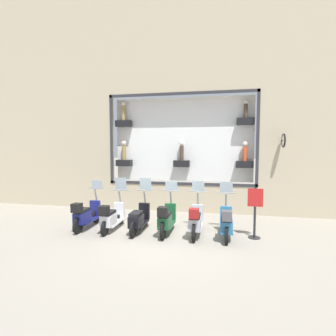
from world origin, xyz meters
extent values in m
plane|color=gray|center=(0.00, 0.00, 0.00)|extent=(120.00, 120.00, 0.00)
cube|color=tan|center=(3.60, 0.00, 0.58)|extent=(0.40, 6.36, 1.17)
cube|color=tan|center=(3.60, 0.00, 7.78)|extent=(0.40, 6.36, 5.40)
cube|color=#2D2D33|center=(3.39, 0.00, 5.03)|extent=(0.04, 6.36, 0.12)
cube|color=#2D2D33|center=(3.39, 0.00, 1.23)|extent=(0.04, 6.36, 0.12)
cube|color=#2D2D33|center=(3.39, -3.12, 3.13)|extent=(0.04, 0.12, 3.92)
cube|color=#2D2D33|center=(3.39, 3.12, 3.13)|extent=(0.04, 0.12, 3.92)
cube|color=white|center=(3.95, 0.00, 3.13)|extent=(0.04, 6.12, 3.68)
cube|color=black|center=(3.73, -2.66, 3.85)|extent=(0.36, 0.69, 0.28)
cylinder|color=#47382D|center=(3.73, -2.66, 4.28)|extent=(0.16, 0.16, 0.56)
sphere|color=beige|center=(3.73, -2.66, 4.66)|extent=(0.20, 0.20, 0.20)
cube|color=black|center=(3.73, 2.66, 3.85)|extent=(0.36, 0.69, 0.28)
cylinder|color=#9E7F4C|center=(3.73, 2.66, 4.32)|extent=(0.18, 0.18, 0.64)
sphere|color=beige|center=(3.73, 2.66, 4.76)|extent=(0.23, 0.23, 0.23)
cube|color=black|center=(3.73, -2.66, 2.07)|extent=(0.36, 0.69, 0.28)
cylinder|color=#CC4C23|center=(3.73, -2.66, 2.51)|extent=(0.17, 0.17, 0.60)
sphere|color=beige|center=(3.73, -2.66, 2.92)|extent=(0.22, 0.22, 0.22)
cube|color=black|center=(3.73, 0.00, 2.07)|extent=(0.36, 0.69, 0.28)
cylinder|color=#47382D|center=(3.73, 0.00, 2.53)|extent=(0.18, 0.18, 0.64)
sphere|color=white|center=(3.73, 0.00, 2.96)|extent=(0.23, 0.23, 0.23)
cube|color=black|center=(3.73, 2.66, 2.07)|extent=(0.36, 0.69, 0.28)
cylinder|color=#9E7F4C|center=(3.73, 2.66, 2.53)|extent=(0.18, 0.18, 0.64)
sphere|color=beige|center=(3.73, 2.66, 2.97)|extent=(0.23, 0.23, 0.23)
cylinder|color=black|center=(3.23, -4.02, 3.04)|extent=(0.35, 0.05, 0.05)
torus|color=black|center=(3.05, -4.02, 3.04)|extent=(0.54, 0.06, 0.54)
cylinder|color=white|center=(3.05, -4.02, 3.04)|extent=(0.45, 0.03, 0.45)
cylinder|color=black|center=(1.18, -1.88, 0.26)|extent=(0.52, 0.09, 0.52)
cylinder|color=black|center=(-0.11, -1.88, 0.26)|extent=(0.52, 0.09, 0.52)
cube|color=teal|center=(0.53, -1.88, 0.25)|extent=(1.02, 0.38, 0.06)
cube|color=teal|center=(0.16, -1.88, 0.46)|extent=(0.61, 0.35, 0.36)
cube|color=black|center=(0.16, -1.88, 0.69)|extent=(0.58, 0.31, 0.10)
cube|color=teal|center=(1.08, -1.88, 0.56)|extent=(0.12, 0.37, 0.56)
cylinder|color=gray|center=(1.15, -1.88, 1.05)|extent=(0.20, 0.06, 0.45)
cylinder|color=gray|center=(1.22, -1.88, 1.26)|extent=(0.04, 0.61, 0.04)
cube|color=silver|center=(1.26, -1.88, 1.45)|extent=(0.09, 0.42, 0.37)
cube|color=#4C4C51|center=(-0.16, -1.88, 0.85)|extent=(0.28, 0.28, 0.28)
cylinder|color=black|center=(1.16, -0.94, 0.28)|extent=(0.55, 0.09, 0.55)
cylinder|color=black|center=(-0.10, -0.94, 0.28)|extent=(0.55, 0.09, 0.55)
cube|color=#B7BCC6|center=(0.53, -0.94, 0.26)|extent=(1.02, 0.39, 0.06)
cube|color=#B7BCC6|center=(0.16, -0.94, 0.47)|extent=(0.61, 0.35, 0.36)
cube|color=black|center=(0.16, -0.94, 0.70)|extent=(0.58, 0.31, 0.10)
cube|color=#B7BCC6|center=(1.08, -0.94, 0.57)|extent=(0.12, 0.37, 0.56)
cylinder|color=gray|center=(1.15, -0.94, 1.07)|extent=(0.20, 0.06, 0.45)
cylinder|color=gray|center=(1.22, -0.94, 1.28)|extent=(0.04, 0.60, 0.04)
cube|color=silver|center=(1.26, -0.94, 1.47)|extent=(0.09, 0.42, 0.37)
cube|color=maroon|center=(-0.15, -0.94, 0.86)|extent=(0.28, 0.28, 0.28)
cylinder|color=black|center=(1.16, -0.01, 0.28)|extent=(0.56, 0.09, 0.56)
cylinder|color=black|center=(-0.09, -0.01, 0.28)|extent=(0.56, 0.09, 0.56)
cube|color=#19512D|center=(0.53, -0.01, 0.27)|extent=(1.02, 0.39, 0.06)
cube|color=#19512D|center=(0.16, -0.01, 0.48)|extent=(0.61, 0.35, 0.36)
cube|color=black|center=(0.16, -0.01, 0.71)|extent=(0.58, 0.31, 0.10)
cube|color=#19512D|center=(1.08, -0.01, 0.58)|extent=(0.12, 0.37, 0.56)
cylinder|color=gray|center=(1.15, -0.01, 1.07)|extent=(0.20, 0.06, 0.45)
cylinder|color=gray|center=(1.22, -0.01, 1.28)|extent=(0.04, 0.61, 0.04)
cube|color=silver|center=(1.26, -0.01, 1.45)|extent=(0.09, 0.42, 0.33)
cube|color=black|center=(-0.15, -0.01, 0.87)|extent=(0.28, 0.28, 0.28)
cylinder|color=black|center=(1.18, 0.93, 0.25)|extent=(0.51, 0.09, 0.51)
cylinder|color=black|center=(-0.11, 0.93, 0.25)|extent=(0.51, 0.09, 0.51)
cube|color=black|center=(0.53, 0.93, 0.24)|extent=(1.02, 0.38, 0.06)
cube|color=black|center=(0.16, 0.93, 0.45)|extent=(0.61, 0.35, 0.36)
cube|color=black|center=(0.16, 0.93, 0.68)|extent=(0.58, 0.31, 0.10)
cube|color=black|center=(1.08, 0.93, 0.55)|extent=(0.12, 0.37, 0.56)
cylinder|color=gray|center=(1.15, 0.93, 1.05)|extent=(0.20, 0.06, 0.45)
cylinder|color=gray|center=(1.22, 0.93, 1.26)|extent=(0.04, 0.60, 0.04)
cube|color=silver|center=(1.26, 0.93, 1.48)|extent=(0.11, 0.42, 0.44)
cylinder|color=black|center=(1.20, 1.86, 0.23)|extent=(0.47, 0.09, 0.47)
cylinder|color=black|center=(-0.13, 1.86, 0.23)|extent=(0.47, 0.09, 0.47)
cube|color=silver|center=(0.53, 1.86, 0.22)|extent=(1.02, 0.38, 0.06)
cube|color=silver|center=(0.16, 1.86, 0.43)|extent=(0.61, 0.35, 0.36)
cube|color=black|center=(0.16, 1.86, 0.66)|extent=(0.58, 0.31, 0.10)
cube|color=silver|center=(1.08, 1.86, 0.53)|extent=(0.12, 0.37, 0.56)
cylinder|color=gray|center=(1.15, 1.86, 1.03)|extent=(0.20, 0.06, 0.45)
cylinder|color=gray|center=(1.22, 1.86, 1.24)|extent=(0.04, 0.61, 0.04)
cube|color=silver|center=(1.26, 1.86, 1.46)|extent=(0.11, 0.42, 0.44)
cube|color=black|center=(-0.18, 1.86, 0.82)|extent=(0.28, 0.28, 0.28)
cylinder|color=black|center=(1.17, 2.80, 0.27)|extent=(0.54, 0.09, 0.54)
cylinder|color=black|center=(-0.10, 2.80, 0.27)|extent=(0.54, 0.09, 0.54)
cube|color=navy|center=(0.53, 2.80, 0.26)|extent=(1.02, 0.38, 0.06)
cube|color=navy|center=(0.16, 2.80, 0.47)|extent=(0.61, 0.35, 0.36)
cube|color=black|center=(0.16, 2.80, 0.70)|extent=(0.58, 0.31, 0.10)
cube|color=navy|center=(1.08, 2.80, 0.57)|extent=(0.12, 0.37, 0.56)
cylinder|color=gray|center=(1.15, 2.80, 1.06)|extent=(0.20, 0.06, 0.45)
cylinder|color=gray|center=(1.22, 2.80, 1.27)|extent=(0.04, 0.61, 0.04)
cube|color=silver|center=(1.26, 2.80, 1.43)|extent=(0.08, 0.42, 0.31)
cube|color=black|center=(-0.15, 2.80, 0.86)|extent=(0.28, 0.28, 0.28)
cylinder|color=#232326|center=(0.59, -2.73, 0.01)|extent=(0.36, 0.36, 0.02)
cylinder|color=#232326|center=(0.59, -2.73, 0.79)|extent=(0.07, 0.07, 1.58)
cube|color=red|center=(0.57, -2.73, 1.26)|extent=(0.03, 0.45, 0.55)
camera|label=1|loc=(-7.63, -1.68, 2.77)|focal=28.00mm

